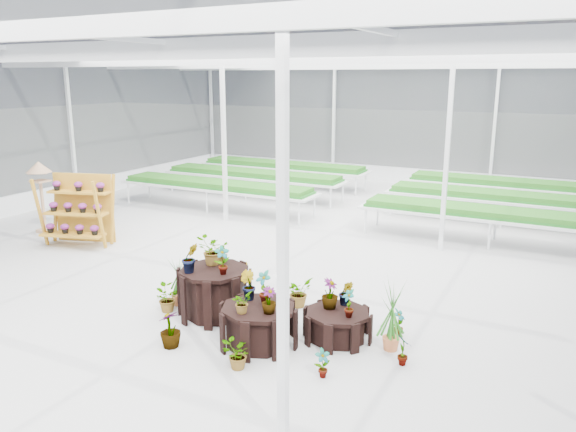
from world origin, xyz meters
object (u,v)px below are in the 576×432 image
at_px(plinth_tall, 215,292).
at_px(shelf_rack, 77,211).
at_px(plinth_mid, 258,325).
at_px(plinth_low, 337,325).
at_px(bird_table, 42,197).

xyz_separation_m(plinth_tall, shelf_rack, (-5.26, 1.93, 0.43)).
relative_size(plinth_tall, plinth_mid, 1.04).
bearing_deg(plinth_low, bird_table, 166.18).
xyz_separation_m(plinth_tall, plinth_low, (2.20, 0.10, -0.18)).
bearing_deg(plinth_low, plinth_mid, -145.01).
xyz_separation_m(plinth_tall, plinth_mid, (1.20, -0.60, -0.11)).
xyz_separation_m(shelf_rack, bird_table, (-1.69, 0.42, 0.09)).
bearing_deg(bird_table, plinth_mid, -12.86).
height_order(plinth_mid, bird_table, bird_table).
height_order(shelf_rack, bird_table, bird_table).
bearing_deg(shelf_rack, plinth_tall, -37.53).
distance_m(plinth_mid, shelf_rack, 6.96).
height_order(plinth_mid, plinth_low, plinth_mid).
xyz_separation_m(plinth_tall, bird_table, (-6.95, 2.35, 0.52)).
xyz_separation_m(plinth_mid, bird_table, (-8.15, 2.95, 0.63)).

